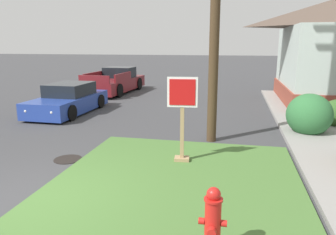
{
  "coord_description": "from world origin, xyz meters",
  "views": [
    {
      "loc": [
        3.66,
        -4.83,
        2.88
      ],
      "look_at": [
        2.03,
        2.88,
        1.08
      ],
      "focal_mm": 34.45,
      "sensor_mm": 36.0,
      "label": 1
    }
  ],
  "objects": [
    {
      "name": "stop_sign",
      "position": [
        2.44,
        2.57,
        1.07
      ],
      "size": [
        0.71,
        0.31,
        2.06
      ],
      "color": "#A3845B",
      "rests_on": "grass_corner_patch"
    },
    {
      "name": "ground_plane",
      "position": [
        0.0,
        0.0,
        0.0
      ],
      "size": [
        160.0,
        160.0,
        0.0
      ],
      "primitive_type": "plane",
      "color": "#3D3D3F"
    },
    {
      "name": "parked_sedan_blue",
      "position": [
        -3.29,
        7.54,
        0.54
      ],
      "size": [
        1.96,
        4.28,
        1.25
      ],
      "color": "#233D93",
      "rests_on": "ground"
    },
    {
      "name": "grass_corner_patch",
      "position": [
        2.52,
        1.24,
        0.04
      ],
      "size": [
        5.16,
        5.88,
        0.08
      ],
      "primitive_type": "cube",
      "color": "#477033",
      "rests_on": "ground"
    },
    {
      "name": "manhole_cover",
      "position": [
        -0.45,
        2.25,
        0.01
      ],
      "size": [
        0.7,
        0.7,
        0.02
      ],
      "primitive_type": "cylinder",
      "color": "black",
      "rests_on": "ground"
    },
    {
      "name": "fire_hydrant",
      "position": [
        3.44,
        -0.9,
        0.54
      ],
      "size": [
        0.38,
        0.34,
        0.97
      ],
      "color": "black",
      "rests_on": "grass_corner_patch"
    },
    {
      "name": "shrub_by_curb",
      "position": [
        6.0,
        5.91,
        0.68
      ],
      "size": [
        1.42,
        1.42,
        1.36
      ],
      "primitive_type": "ellipsoid",
      "color": "#2E6937",
      "rests_on": "ground"
    },
    {
      "name": "pickup_truck_maroon",
      "position": [
        -3.47,
        13.55,
        0.62
      ],
      "size": [
        2.28,
        5.44,
        1.48
      ],
      "color": "maroon",
      "rests_on": "ground"
    },
    {
      "name": "sidewalk_strip",
      "position": [
        6.31,
        5.97,
        0.06
      ],
      "size": [
        2.2,
        18.92,
        0.12
      ],
      "primitive_type": "cube",
      "color": "gray",
      "rests_on": "ground"
    }
  ]
}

